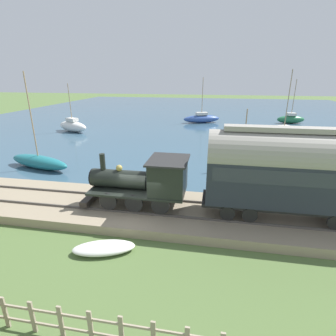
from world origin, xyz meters
TOP-DOWN VIEW (x-y plane):
  - ground_plane at (0.00, 0.00)m, footprint 200.00×200.00m
  - harbor_water at (43.13, 0.00)m, footprint 80.00×80.00m
  - rail_embankment at (0.35, 0.00)m, footprint 4.94×56.00m
  - steam_locomotive at (0.35, -0.33)m, footprint 2.47×5.87m
  - passenger_coach at (0.35, -7.70)m, footprint 2.23×8.75m
  - sailboat_teal at (6.45, 10.95)m, footprint 2.96×6.47m
  - sailboat_blue at (32.03, -1.50)m, footprint 3.75×6.41m
  - sailboat_green at (34.02, -16.16)m, footprint 2.38×4.73m
  - sailboat_white at (21.37, 16.07)m, footprint 3.42×5.40m
  - sailboat_yellow at (21.59, -12.24)m, footprint 3.44×4.73m
  - sailboat_navy at (9.67, -6.28)m, footprint 2.16×4.34m
  - rowboat_mid_harbor at (4.35, -7.10)m, footprint 2.08×1.80m
  - rowboat_off_pier at (5.24, 3.60)m, footprint 1.69×2.77m
  - beached_dinghy at (-3.35, 0.88)m, footprint 1.88×3.00m
  - picket_fence at (-7.42, -0.00)m, footprint 0.06×20.14m

SIDE VIEW (x-z plane):
  - ground_plane at x=0.00m, z-range 0.00..0.00m
  - harbor_water at x=43.13m, z-range 0.00..0.01m
  - rowboat_off_pier at x=5.24m, z-range 0.01..0.33m
  - rowboat_mid_harbor at x=4.35m, z-range 0.01..0.40m
  - beached_dinghy at x=-3.35m, z-range 0.00..0.44m
  - rail_embankment at x=0.35m, z-range -0.06..0.57m
  - sailboat_navy at x=9.67m, z-range -1.97..3.06m
  - sailboat_teal at x=6.45m, z-range -3.35..4.55m
  - picket_fence at x=-7.42m, z-range 0.01..1.21m
  - sailboat_blue at x=32.03m, z-range -2.92..4.36m
  - sailboat_green at x=34.02m, z-range -2.80..4.24m
  - sailboat_yellow at x=21.59m, z-range -3.40..4.86m
  - sailboat_white at x=21.37m, z-range -2.48..4.09m
  - steam_locomotive at x=0.35m, z-range 0.75..3.64m
  - passenger_coach at x=0.35m, z-range 0.88..5.58m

